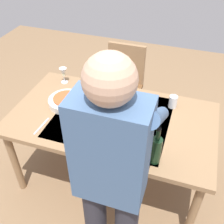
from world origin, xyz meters
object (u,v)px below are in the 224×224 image
at_px(dining_table, 112,123).
at_px(water_cup_near_left, 173,102).
at_px(wine_bottle, 156,149).
at_px(serving_bowl_pasta, 66,101).
at_px(chair_near, 123,81).
at_px(person_server, 111,177).
at_px(wine_glass_left, 63,73).
at_px(dinner_plate_near, 121,115).
at_px(water_cup_near_right, 148,129).
at_px(water_cup_far_left, 93,136).
at_px(side_bowl_salad, 79,123).

distance_m(dining_table, water_cup_near_left, 0.53).
height_order(wine_bottle, serving_bowl_pasta, wine_bottle).
bearing_deg(serving_bowl_pasta, dining_table, 174.61).
xyz_separation_m(chair_near, water_cup_near_left, (-0.58, 0.56, 0.26)).
height_order(person_server, wine_glass_left, person_server).
height_order(chair_near, dinner_plate_near, chair_near).
bearing_deg(water_cup_near_right, water_cup_far_left, 27.87).
bearing_deg(side_bowl_salad, dinner_plate_near, -139.67).
height_order(chair_near, water_cup_near_left, chair_near).
distance_m(chair_near, wine_bottle, 1.34).
bearing_deg(chair_near, serving_bowl_pasta, 71.62).
relative_size(dining_table, chair_near, 1.78).
distance_m(wine_bottle, water_cup_near_left, 0.63).
xyz_separation_m(wine_bottle, water_cup_far_left, (0.45, -0.05, -0.06)).
height_order(dining_table, dinner_plate_near, dinner_plate_near).
xyz_separation_m(chair_near, wine_glass_left, (0.43, 0.50, 0.31)).
xyz_separation_m(wine_bottle, water_cup_near_left, (-0.02, -0.62, -0.06)).
relative_size(person_server, wine_glass_left, 11.19).
relative_size(dining_table, wine_bottle, 5.48).
relative_size(dining_table, dinner_plate_near, 7.05).
distance_m(person_server, water_cup_near_left, 1.04).
xyz_separation_m(person_server, serving_bowl_pasta, (0.65, -0.76, -0.19)).
distance_m(dining_table, chair_near, 0.86).
distance_m(water_cup_far_left, dinner_plate_near, 0.35).
xyz_separation_m(wine_bottle, wine_glass_left, (0.99, -0.68, -0.01)).
height_order(serving_bowl_pasta, side_bowl_salad, same).
height_order(chair_near, side_bowl_salad, chair_near).
relative_size(water_cup_near_right, side_bowl_salad, 0.51).
xyz_separation_m(chair_near, wine_bottle, (-0.56, 1.18, 0.32)).
xyz_separation_m(wine_glass_left, water_cup_far_left, (-0.54, 0.63, -0.06)).
bearing_deg(water_cup_near_right, wine_bottle, 113.37).
relative_size(wine_glass_left, side_bowl_salad, 0.84).
bearing_deg(side_bowl_salad, water_cup_near_left, -143.23).
bearing_deg(dinner_plate_near, side_bowl_salad, 40.33).
height_order(wine_bottle, dinner_plate_near, wine_bottle).
relative_size(person_server, dinner_plate_near, 7.34).
distance_m(serving_bowl_pasta, side_bowl_salad, 0.32).
xyz_separation_m(dining_table, wine_glass_left, (0.58, -0.34, 0.17)).
distance_m(wine_bottle, side_bowl_salad, 0.63).
bearing_deg(water_cup_near_left, dining_table, 33.13).
distance_m(chair_near, person_server, 1.66).
distance_m(chair_near, water_cup_far_left, 1.16).
distance_m(dining_table, person_server, 0.81).
relative_size(water_cup_near_right, water_cup_far_left, 0.96).
distance_m(wine_bottle, serving_bowl_pasta, 0.91).
relative_size(wine_bottle, wine_glass_left, 1.96).
bearing_deg(dinner_plate_near, serving_bowl_pasta, -0.54).
distance_m(wine_glass_left, serving_bowl_pasta, 0.35).
height_order(dining_table, wine_glass_left, wine_glass_left).
xyz_separation_m(wine_bottle, water_cup_near_right, (0.10, -0.24, -0.06)).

